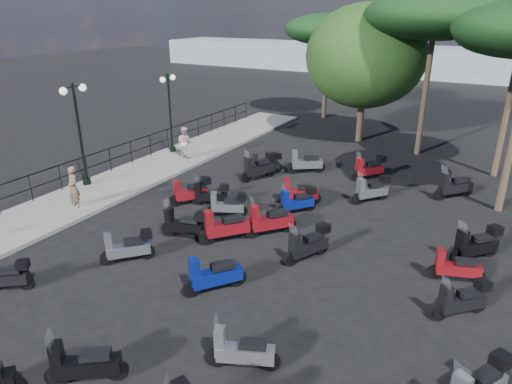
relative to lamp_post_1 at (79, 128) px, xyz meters
The scene contains 34 objects.
ground 8.10m from the lamp_post_1, 13.22° to the right, with size 120.00×120.00×0.00m, color black.
sidewalk 2.98m from the lamp_post_1, 52.30° to the left, with size 3.00×30.00×0.15m, color slate.
railing 2.03m from the lamp_post_1, 107.79° to the left, with size 0.04×26.04×1.10m.
lamp_post_1 is the anchor object (origin of this frame).
lamp_post_2 5.61m from the lamp_post_1, 88.52° to the left, with size 0.39×1.18×4.02m.
woman 2.93m from the lamp_post_1, 50.98° to the right, with size 0.58×0.38×1.60m, color brown.
pedestrian_far 5.56m from the lamp_post_1, 75.41° to the left, with size 0.75×0.59×1.55m, color beige.
scooter_1 8.05m from the lamp_post_1, 57.31° to the right, with size 1.27×1.04×1.20m.
scooter_2 7.39m from the lamp_post_1, 31.91° to the right, with size 1.22×1.31×1.30m.
scooter_3 6.24m from the lamp_post_1, ahead, with size 1.46×0.73×1.21m.
scooter_4 5.48m from the lamp_post_1, ahead, with size 1.18×1.44×1.35m.
scooter_5 7.76m from the lamp_post_1, 37.09° to the left, with size 1.01×1.74×1.48m.
scooter_7 11.86m from the lamp_post_1, 41.80° to the right, with size 1.41×1.10×1.34m.
scooter_8 8.21m from the lamp_post_1, ahead, with size 1.29×1.50×1.49m.
scooter_9 7.08m from the lamp_post_1, 14.21° to the right, with size 1.66×0.68×1.34m.
scooter_10 7.21m from the lamp_post_1, ahead, with size 1.41×0.83×1.21m.
scooter_11 8.23m from the lamp_post_1, 42.62° to the left, with size 1.36×1.02×1.24m.
scooter_14 10.12m from the lamp_post_1, 22.40° to the right, with size 1.18×1.51×1.44m.
scooter_15 9.46m from the lamp_post_1, 12.62° to the left, with size 1.11×1.34×1.27m.
scooter_16 9.38m from the lamp_post_1, 18.19° to the left, with size 1.52×0.96×1.34m.
scooter_17 9.96m from the lamp_post_1, 40.09° to the left, with size 1.53×1.14×1.43m.
scooter_20 12.89m from the lamp_post_1, 27.38° to the right, with size 1.51×0.81×1.27m.
scooter_21 10.93m from the lamp_post_1, ahead, with size 0.93×1.60×1.36m.
scooter_22 12.14m from the lamp_post_1, 21.73° to the left, with size 1.17×1.43×1.35m.
scooter_23 12.57m from the lamp_post_1, 34.04° to the left, with size 1.19×1.41×1.34m.
scooter_26 15.37m from the lamp_post_1, ahead, with size 1.20×1.23×1.25m.
scooter_27 15.37m from the lamp_post_1, ahead, with size 1.31×1.41×1.40m.
scooter_28 14.94m from the lamp_post_1, ahead, with size 1.50×0.71×1.24m.
scooter_29 15.44m from the lamp_post_1, 24.81° to the left, with size 1.32×1.44×1.46m.
scooter_30 9.16m from the lamp_post_1, ahead, with size 1.29×1.50×1.49m.
broadleaf_tree 15.31m from the lamp_post_1, 58.57° to the left, with size 6.53×6.53×7.51m.
pine_0 17.05m from the lamp_post_1, 46.35° to the left, with size 6.75×6.75×8.07m.
pine_2 18.32m from the lamp_post_1, 77.49° to the left, with size 5.85×5.85×6.90m.
distant_hills 43.90m from the lamp_post_1, 80.21° to the left, with size 70.00×8.00×3.00m, color gray.
Camera 1 is at (7.85, -10.62, 7.22)m, focal length 32.00 mm.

